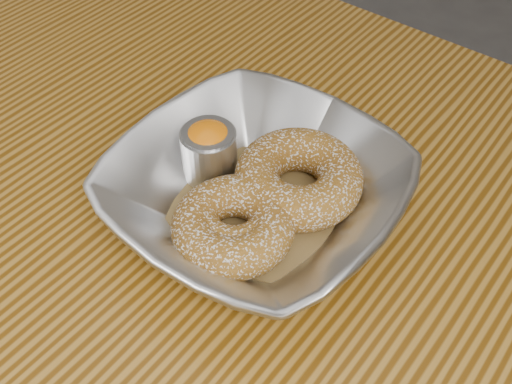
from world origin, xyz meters
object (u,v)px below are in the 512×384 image
Objects in this scene: serving_bowl at (256,192)px; donut_front at (233,226)px; table at (164,264)px; donut_extra at (235,217)px; ramekin at (209,150)px; donut_back at (299,178)px.

donut_front is at bearing -79.55° from serving_bowl.
donut_extra is (0.09, 0.01, 0.12)m from table.
serving_bowl is 0.03m from donut_extra.
donut_extra is 0.07m from ramekin.
ramekin is (-0.06, 0.01, 0.01)m from serving_bowl.
donut_front reaches higher than donut_extra.
table is 21.44× the size of ramekin.
donut_front is at bearing -35.79° from ramekin.
donut_front is at bearing 2.62° from table.
donut_back is 1.11× the size of donut_front.
ramekin is (-0.08, -0.03, 0.01)m from donut_back.
donut_front is 0.01m from donut_extra.
donut_front is 1.80× the size of ramekin.
ramekin is at bearing 171.43° from serving_bowl.
donut_front is at bearing -57.20° from donut_extra.
donut_extra is at bearing -104.94° from donut_back.
ramekin is (0.03, 0.05, 0.14)m from table.
serving_bowl is 2.14× the size of donut_back.
ramekin is at bearing 144.21° from donut_front.
donut_back reaches higher than donut_front.
serving_bowl is at bearing 92.09° from donut_extra.
donut_back is 0.08m from ramekin.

